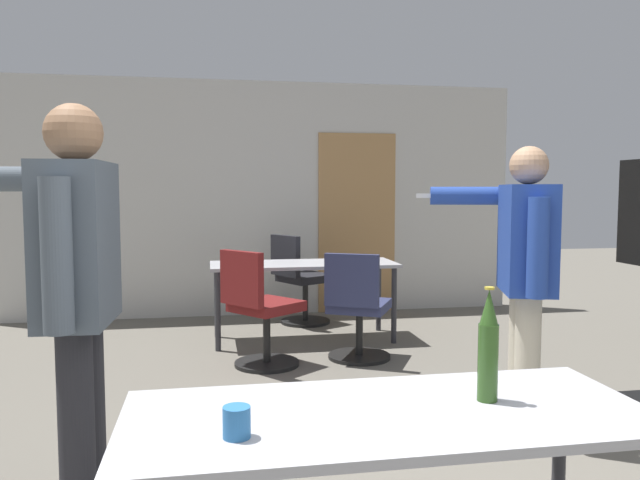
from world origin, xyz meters
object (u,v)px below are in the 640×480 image
Objects in this scene: office_chair_far_left at (260,312)px; beer_bottle at (488,347)px; person_center_tall at (524,261)px; person_right_polo at (74,275)px; office_chair_far_right at (300,282)px; office_chair_side_rolled at (357,311)px; drink_cup at (237,422)px.

beer_bottle reaches higher than office_chair_far_left.
person_center_tall reaches higher than office_chair_far_left.
person_right_polo is 1.06× the size of person_center_tall.
office_chair_far_left is (-0.55, -1.54, -0.00)m from office_chair_far_right.
person_center_tall is 1.77m from office_chair_side_rolled.
office_chair_far_right reaches higher than drink_cup.
office_chair_far_right is at bearing 127.73° from office_chair_side_rolled.
office_chair_far_right is at bearing 89.25° from beer_bottle.
office_chair_side_rolled is 0.81m from office_chair_far_left.
office_chair_side_rolled is at bearing -18.85° from office_chair_far_right.
person_right_polo reaches higher than drink_cup.
office_chair_side_rolled is at bearing -35.35° from person_right_polo.
person_right_polo is at bearing -61.56° from office_chair_far_left.
office_chair_side_rolled is at bearing 55.85° from office_chair_far_left.
office_chair_far_left reaches higher than office_chair_side_rolled.
person_center_tall is at bearing 58.30° from beer_bottle.
drink_cup is at bearing -43.79° from office_chair_far_left.
office_chair_far_right is 4.59m from beer_bottle.
person_right_polo is 1.95× the size of office_chair_side_rolled.
office_chair_side_rolled is 3.14m from beer_bottle.
office_chair_far_left is 3.23m from drink_cup.
office_chair_far_left is at bearing 84.23° from drink_cup.
beer_bottle is at bearing -29.57° from office_chair_far_right.
beer_bottle is at bearing 11.16° from drink_cup.
person_right_polo is at bearing -50.72° from office_chair_far_right.
drink_cup is (-0.87, -4.73, 0.33)m from office_chair_far_right.
person_center_tall reaches higher than office_chair_side_rolled.
person_right_polo is 1.68m from beer_bottle.
person_center_tall is 4.49× the size of beer_bottle.
office_chair_far_left is at bearing -148.37° from office_chair_side_rolled.
drink_cup is (-0.81, -0.16, -0.13)m from beer_bottle.
beer_bottle reaches higher than office_chair_far_right.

